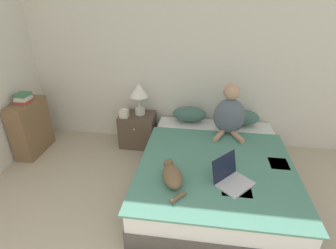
# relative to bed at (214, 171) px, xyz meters

# --- Properties ---
(wall_back) EXTENTS (5.57, 0.05, 2.55)m
(wall_back) POSITION_rel_bed_xyz_m (-0.50, 1.13, 1.06)
(wall_back) COLOR beige
(wall_back) RESTS_ON ground_plane
(bed) EXTENTS (1.71, 2.11, 0.43)m
(bed) POSITION_rel_bed_xyz_m (0.00, 0.00, 0.00)
(bed) COLOR #4C4742
(bed) RESTS_ON ground_plane
(pillow_near) EXTENTS (0.50, 0.26, 0.22)m
(pillow_near) POSITION_rel_bed_xyz_m (-0.37, 0.90, 0.33)
(pillow_near) COLOR #42665B
(pillow_near) RESTS_ON bed
(pillow_far) EXTENTS (0.50, 0.26, 0.22)m
(pillow_far) POSITION_rel_bed_xyz_m (0.37, 0.90, 0.33)
(pillow_far) COLOR #42665B
(pillow_far) RESTS_ON bed
(person_sitting) EXTENTS (0.41, 0.40, 0.70)m
(person_sitting) POSITION_rel_bed_xyz_m (0.17, 0.60, 0.51)
(person_sitting) COLOR slate
(person_sitting) RESTS_ON bed
(cat_tabby) EXTENTS (0.30, 0.51, 0.19)m
(cat_tabby) POSITION_rel_bed_xyz_m (-0.45, -0.55, 0.31)
(cat_tabby) COLOR brown
(cat_tabby) RESTS_ON bed
(laptop_open) EXTENTS (0.46, 0.46, 0.27)m
(laptop_open) POSITION_rel_bed_xyz_m (0.14, -0.46, 0.27)
(laptop_open) COLOR #B7B7BC
(laptop_open) RESTS_ON bed
(nightstand) EXTENTS (0.52, 0.43, 0.50)m
(nightstand) POSITION_rel_bed_xyz_m (-1.16, 0.85, 0.04)
(nightstand) COLOR brown
(nightstand) RESTS_ON ground_plane
(table_lamp) EXTENTS (0.28, 0.28, 0.47)m
(table_lamp) POSITION_rel_bed_xyz_m (-1.11, 0.88, 0.63)
(table_lamp) COLOR beige
(table_lamp) RESTS_ON nightstand
(tissue_box) EXTENTS (0.12, 0.12, 0.14)m
(tissue_box) POSITION_rel_bed_xyz_m (-1.32, 0.74, 0.35)
(tissue_box) COLOR beige
(tissue_box) RESTS_ON nightstand
(bookshelf) EXTENTS (0.26, 0.63, 0.79)m
(bookshelf) POSITION_rel_bed_xyz_m (-2.63, 0.43, 0.18)
(bookshelf) COLOR brown
(bookshelf) RESTS_ON ground_plane
(book_stack_top) EXTENTS (0.19, 0.23, 0.13)m
(book_stack_top) POSITION_rel_bed_xyz_m (-2.63, 0.43, 0.64)
(book_stack_top) COLOR #B24238
(book_stack_top) RESTS_ON bookshelf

